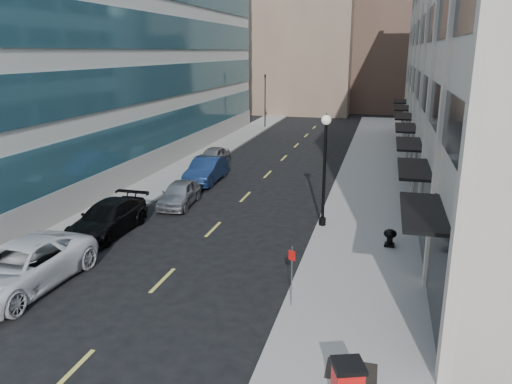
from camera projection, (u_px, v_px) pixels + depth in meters
The scene contains 18 objects.
sidewalk_right at pixel (370, 205), 28.89m from camera, with size 5.00×80.00×0.15m, color #9C988E.
sidewalk_left at pixel (149, 189), 32.27m from camera, with size 3.00×80.00×0.15m, color #9C988E.
building_left at pixel (70, 33), 38.37m from camera, with size 16.14×46.00×20.00m.
skyline_tan_near at pixel (308, 13), 72.57m from camera, with size 14.00×18.00×28.00m, color #816B54.
skyline_tan_far at pixel (258, 37), 85.12m from camera, with size 12.00×14.00×22.00m, color #816B54.
skyline_stone at pixel (468, 40), 66.49m from camera, with size 10.00×14.00×20.00m, color beige.
grate_far at pixel (351, 371), 13.76m from camera, with size 1.40×1.00×0.01m, color black.
road_centerline at pixel (231, 211), 27.93m from camera, with size 0.15×68.20×0.01m.
traffic_signal at pixel (265, 78), 56.57m from camera, with size 0.66×0.66×6.98m.
car_white_van at pixel (20, 267), 18.60m from camera, with size 2.92×6.33×1.76m, color white.
car_black_pickup at pixel (108, 218), 24.40m from camera, with size 2.17×5.35×1.55m, color black.
car_silver_sedan at pixel (179, 194), 28.81m from camera, with size 1.70×4.22×1.44m, color gray.
car_blue_sedan at pixel (206, 170), 33.91m from camera, with size 1.77×5.07×1.67m, color #14254B.
car_grey_sedan at pixel (213, 157), 38.90m from camera, with size 1.69×4.21×1.44m, color slate.
trash_bin at pixel (348, 383), 12.23m from camera, with size 0.97×0.97×1.23m.
lamppost at pixel (325, 160), 24.40m from camera, with size 0.47×0.47×5.70m.
sign_post at pixel (292, 267), 16.93m from camera, with size 0.25×0.12×2.19m.
urn_planter at pixel (390, 236), 22.44m from camera, with size 0.58×0.58×0.80m.
Camera 1 is at (8.03, -8.37, 8.66)m, focal length 35.00 mm.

